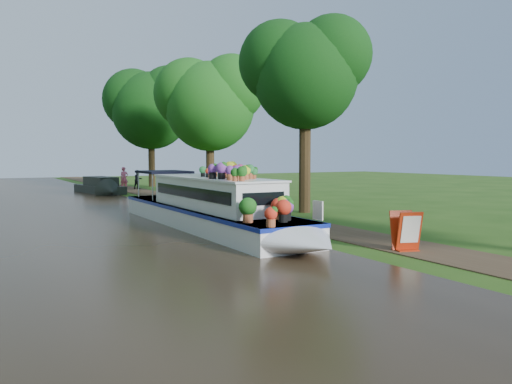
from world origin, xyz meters
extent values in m
plane|color=#254912|center=(0.00, 0.00, 0.00)|extent=(100.00, 100.00, 0.00)
cube|color=black|center=(-6.00, 0.00, 0.01)|extent=(10.00, 100.00, 0.02)
cube|color=#412F1E|center=(1.20, 0.00, 0.01)|extent=(2.20, 100.00, 0.03)
cube|color=white|center=(-2.25, 0.87, 0.40)|extent=(2.20, 12.00, 0.75)
cube|color=navy|center=(-2.25, 0.87, 0.71)|extent=(2.24, 12.04, 0.12)
cube|color=white|center=(-2.25, 0.07, 1.29)|extent=(1.80, 7.00, 1.05)
cube|color=white|center=(-2.25, 0.07, 1.85)|extent=(1.90, 7.10, 0.06)
cube|color=black|center=(-1.34, 0.07, 1.37)|extent=(0.03, 6.40, 0.38)
cube|color=black|center=(-3.16, 0.07, 1.37)|extent=(0.03, 6.40, 0.38)
cube|color=black|center=(-2.25, 5.17, 1.92)|extent=(1.90, 2.40, 0.10)
cube|color=white|center=(-1.10, -4.53, 1.07)|extent=(0.04, 0.45, 0.55)
imported|color=#154F15|center=(-2.56, -1.45, 2.07)|extent=(0.24, 0.21, 0.38)
imported|color=#154F15|center=(-1.86, -0.40, 2.05)|extent=(0.26, 0.26, 0.34)
cylinder|color=black|center=(3.80, 3.00, 2.27)|extent=(0.56, 0.56, 4.55)
sphere|color=#0C330F|center=(3.80, 3.00, 6.23)|extent=(4.80, 4.80, 4.80)
sphere|color=#0C330F|center=(4.76, 2.28, 7.19)|extent=(3.60, 3.60, 3.60)
sphere|color=#0C330F|center=(2.96, 3.84, 6.95)|extent=(3.84, 3.84, 3.84)
cylinder|color=black|center=(4.50, 15.00, 1.92)|extent=(0.56, 0.56, 3.85)
sphere|color=#154F15|center=(4.50, 15.00, 5.95)|extent=(6.00, 6.00, 6.00)
sphere|color=#154F15|center=(5.70, 14.10, 7.15)|extent=(4.50, 4.50, 4.50)
sphere|color=#154F15|center=(3.45, 16.05, 6.85)|extent=(4.80, 4.80, 4.80)
cylinder|color=black|center=(4.00, 26.00, 2.10)|extent=(0.56, 0.56, 4.20)
sphere|color=#0C330F|center=(4.00, 26.00, 6.51)|extent=(6.60, 6.60, 6.60)
sphere|color=#0C330F|center=(5.32, 25.01, 7.83)|extent=(4.95, 4.95, 4.95)
sphere|color=#0C330F|center=(2.85, 27.16, 7.50)|extent=(5.28, 5.28, 5.28)
cube|color=black|center=(-1.75, 20.15, 0.29)|extent=(2.58, 5.56, 0.53)
cube|color=black|center=(-1.75, 19.71, 0.87)|extent=(1.85, 3.30, 0.62)
cube|color=#AF260C|center=(0.65, -6.19, 0.05)|extent=(0.72, 0.65, 0.03)
cube|color=#AF260C|center=(0.65, -6.32, 0.57)|extent=(0.72, 0.47, 1.07)
cube|color=#AF260C|center=(0.65, -6.06, 0.57)|extent=(0.72, 0.47, 1.07)
cube|color=white|center=(0.65, -6.37, 0.63)|extent=(0.55, 0.33, 0.75)
imported|color=#EA6079|center=(0.63, 22.45, 0.91)|extent=(0.69, 0.49, 1.76)
imported|color=black|center=(1.90, 23.06, 0.78)|extent=(0.87, 0.77, 1.49)
imported|color=#21702B|center=(-0.60, 0.01, 0.19)|extent=(0.43, 0.41, 0.38)
camera|label=1|loc=(-9.67, -15.90, 2.61)|focal=35.00mm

